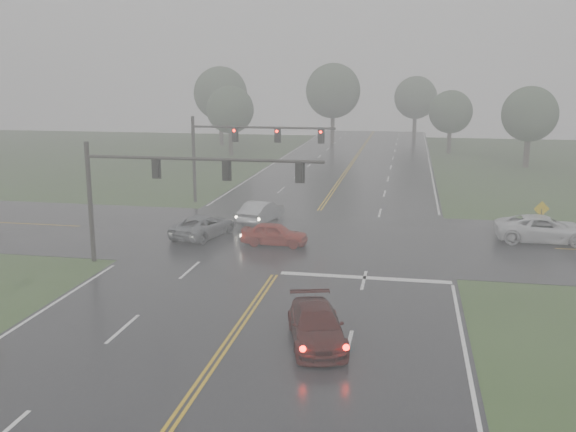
% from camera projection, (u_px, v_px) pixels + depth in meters
% --- Properties ---
extents(ground, '(180.00, 180.00, 0.00)m').
position_uv_depth(ground, '(177.00, 418.00, 18.97)').
color(ground, '#2D451D').
rests_on(ground, ground).
extents(main_road, '(18.00, 160.00, 0.02)m').
position_uv_depth(main_road, '(296.00, 245.00, 38.15)').
color(main_road, black).
rests_on(main_road, ground).
extents(cross_street, '(120.00, 14.00, 0.02)m').
position_uv_depth(cross_street, '(301.00, 237.00, 40.07)').
color(cross_street, black).
rests_on(cross_street, ground).
extents(stop_bar, '(8.50, 0.50, 0.01)m').
position_uv_depth(stop_bar, '(365.00, 278.00, 31.96)').
color(stop_bar, silver).
rests_on(stop_bar, ground).
extents(sedan_maroon, '(3.12, 5.09, 1.38)m').
position_uv_depth(sedan_maroon, '(316.00, 343.00, 24.22)').
color(sedan_maroon, '#360B09').
rests_on(sedan_maroon, ground).
extents(sedan_red, '(4.01, 1.71, 1.35)m').
position_uv_depth(sedan_red, '(275.00, 245.00, 38.12)').
color(sedan_red, '#9C180E').
rests_on(sedan_red, ground).
extents(sedan_silver, '(2.47, 4.76, 1.49)m').
position_uv_depth(sedan_silver, '(261.00, 223.00, 43.97)').
color(sedan_silver, '#9B9DA2').
rests_on(sedan_silver, ground).
extents(car_grey, '(3.51, 5.40, 1.38)m').
position_uv_depth(car_grey, '(204.00, 237.00, 40.06)').
color(car_grey, slate).
rests_on(car_grey, ground).
extents(pickup_white, '(5.75, 2.66, 1.60)m').
position_uv_depth(pickup_white, '(543.00, 242.00, 38.82)').
color(pickup_white, silver).
rests_on(pickup_white, ground).
extents(signal_gantry_near, '(12.73, 0.28, 6.50)m').
position_uv_depth(signal_gantry_near, '(160.00, 180.00, 33.19)').
color(signal_gantry_near, black).
rests_on(signal_gantry_near, ground).
extents(signal_gantry_far, '(11.30, 0.34, 6.79)m').
position_uv_depth(signal_gantry_far, '(236.00, 143.00, 49.47)').
color(signal_gantry_far, black).
rests_on(signal_gantry_far, ground).
extents(sign_diamond_east, '(0.97, 0.27, 2.38)m').
position_uv_depth(sign_diamond_east, '(541.00, 213.00, 39.28)').
color(sign_diamond_east, black).
rests_on(sign_diamond_east, ground).
extents(tree_nw_a, '(5.87, 5.87, 8.62)m').
position_uv_depth(tree_nw_a, '(230.00, 110.00, 79.22)').
color(tree_nw_a, '#382F24').
rests_on(tree_nw_a, ground).
extents(tree_ne_a, '(5.48, 5.48, 8.04)m').
position_uv_depth(tree_ne_a, '(451.00, 112.00, 81.37)').
color(tree_ne_a, '#382F24').
rests_on(tree_ne_a, ground).
extents(tree_n_mid, '(7.90, 7.90, 11.60)m').
position_uv_depth(tree_n_mid, '(333.00, 91.00, 92.36)').
color(tree_n_mid, '#382F24').
rests_on(tree_n_mid, ground).
extents(tree_e_near, '(5.97, 5.97, 8.76)m').
position_uv_depth(tree_e_near, '(530.00, 114.00, 69.03)').
color(tree_e_near, '#382F24').
rests_on(tree_e_near, ground).
extents(tree_nw_b, '(7.56, 7.56, 11.10)m').
position_uv_depth(tree_nw_b, '(220.00, 94.00, 90.57)').
color(tree_nw_b, '#382F24').
rests_on(tree_nw_b, ground).
extents(tree_n_far, '(6.63, 6.63, 9.74)m').
position_uv_depth(tree_n_far, '(416.00, 98.00, 99.96)').
color(tree_n_far, '#382F24').
rests_on(tree_n_far, ground).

